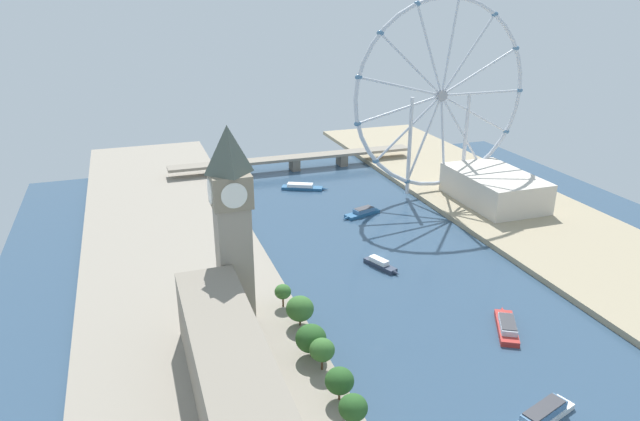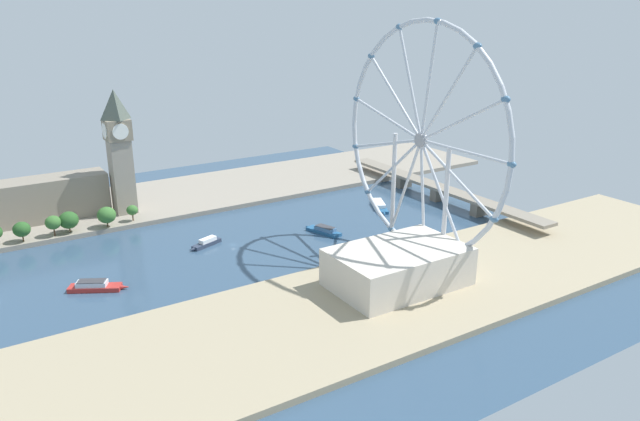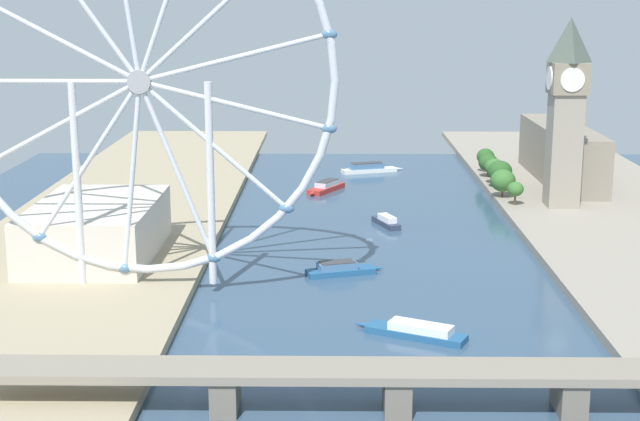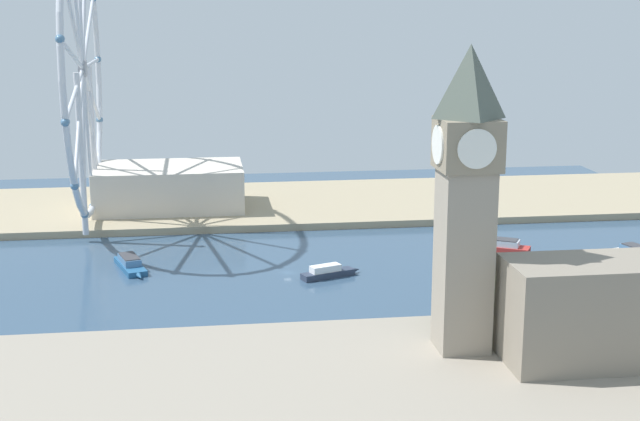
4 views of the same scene
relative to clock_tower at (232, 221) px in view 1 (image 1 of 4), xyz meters
name	(u,v)px [view 1 (image 1 of 4)]	position (x,y,z in m)	size (l,w,h in m)	color
ground_plane	(382,255)	(83.70, 37.87, -44.46)	(376.35, 376.35, 0.00)	#334C66
riverbank_left	(180,283)	(-19.48, 37.87, -42.96)	(90.00, 520.00, 3.00)	gray
riverbank_right	(546,227)	(186.87, 37.87, -42.96)	(90.00, 520.00, 3.00)	tan
clock_tower	(232,221)	(0.00, 0.00, 0.00)	(16.14, 16.14, 79.67)	gray
parliament_block	(230,373)	(-13.25, -56.81, -28.18)	(22.00, 97.62, 26.57)	gray
tree_row_embankment	(316,342)	(20.63, -41.42, -33.80)	(13.71, 85.51, 12.79)	#513823
ferris_wheel	(441,96)	(156.43, 112.62, 21.26)	(121.17, 3.20, 123.32)	silver
riverside_hall	(494,188)	(180.21, 80.84, -32.14)	(40.77, 64.26, 18.66)	beige
river_bridge	(294,159)	(83.70, 197.62, -36.43)	(188.35, 12.85, 10.42)	gray
tour_boat_0	(507,326)	(101.39, -43.51, -42.45)	(18.28, 27.62, 5.01)	#B22D28
tour_boat_1	(541,417)	(79.12, -92.08, -42.30)	(34.07, 15.17, 5.31)	white
tour_boat_2	(381,264)	(76.57, 24.43, -42.67)	(11.26, 22.09, 4.49)	#2D384C
tour_boat_3	(302,187)	(75.31, 151.21, -42.75)	(31.34, 18.48, 4.14)	#235684
tour_boat_4	(362,212)	(95.57, 92.74, -42.62)	(27.12, 13.29, 4.63)	#235684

